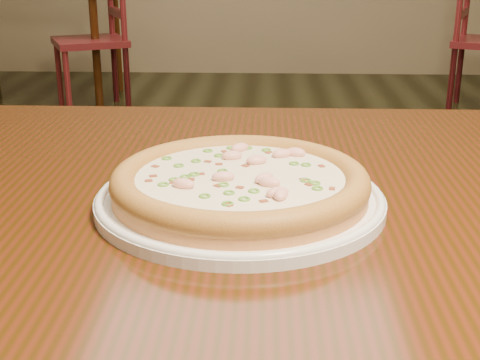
{
  "coord_description": "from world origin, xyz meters",
  "views": [
    {
      "loc": [
        0.11,
        -0.92,
        1.02
      ],
      "look_at": [
        0.09,
        -0.26,
        0.78
      ],
      "focal_mm": 50.0,
      "sensor_mm": 36.0,
      "label": 1
    }
  ],
  "objects_px": {
    "pizza": "(240,183)",
    "chair_b": "(99,40)",
    "hero_table": "(343,269)",
    "bg_table_left": "(35,0)",
    "plate": "(240,199)"
  },
  "relations": [
    {
      "from": "plate",
      "to": "bg_table_left",
      "type": "relative_size",
      "value": 0.31
    },
    {
      "from": "pizza",
      "to": "chair_b",
      "type": "height_order",
      "value": "chair_b"
    },
    {
      "from": "hero_table",
      "to": "pizza",
      "type": "bearing_deg",
      "value": -157.41
    },
    {
      "from": "hero_table",
      "to": "bg_table_left",
      "type": "xyz_separation_m",
      "value": [
        -1.6,
        3.7,
        0.0
      ]
    },
    {
      "from": "pizza",
      "to": "bg_table_left",
      "type": "relative_size",
      "value": 0.28
    },
    {
      "from": "hero_table",
      "to": "bg_table_left",
      "type": "height_order",
      "value": "same"
    },
    {
      "from": "pizza",
      "to": "chair_b",
      "type": "bearing_deg",
      "value": 106.3
    },
    {
      "from": "hero_table",
      "to": "bg_table_left",
      "type": "bearing_deg",
      "value": 113.4
    },
    {
      "from": "pizza",
      "to": "chair_b",
      "type": "distance_m",
      "value": 3.65
    },
    {
      "from": "bg_table_left",
      "to": "hero_table",
      "type": "bearing_deg",
      "value": -66.6
    },
    {
      "from": "hero_table",
      "to": "pizza",
      "type": "height_order",
      "value": "pizza"
    },
    {
      "from": "hero_table",
      "to": "chair_b",
      "type": "bearing_deg",
      "value": 108.34
    },
    {
      "from": "pizza",
      "to": "hero_table",
      "type": "bearing_deg",
      "value": 22.59
    },
    {
      "from": "plate",
      "to": "hero_table",
      "type": "bearing_deg",
      "value": 22.62
    },
    {
      "from": "hero_table",
      "to": "pizza",
      "type": "xyz_separation_m",
      "value": [
        -0.12,
        -0.05,
        0.13
      ]
    }
  ]
}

